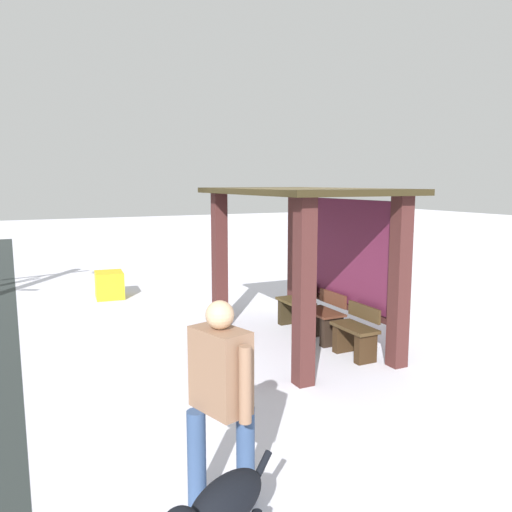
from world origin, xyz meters
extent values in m
plane|color=silver|center=(0.00, 0.00, 0.00)|extent=(60.00, 60.00, 0.00)
cube|color=#44211F|center=(-1.35, -0.72, 1.13)|extent=(0.21, 0.21, 2.26)
cube|color=#44211F|center=(1.35, -0.72, 1.13)|extent=(0.21, 0.21, 2.26)
cube|color=#44211F|center=(-1.35, 0.72, 1.13)|extent=(0.21, 0.21, 2.26)
cube|color=#44211F|center=(1.35, 0.72, 1.13)|extent=(0.21, 0.21, 2.26)
cube|color=#2D2513|center=(0.00, 0.00, 2.30)|extent=(3.23, 1.99, 0.08)
cube|color=#5D1E39|center=(0.00, 0.72, 1.40)|extent=(2.48, 0.08, 1.56)
cube|color=#44211F|center=(0.00, 0.70, 0.56)|extent=(2.48, 0.06, 0.08)
cube|color=#49391D|center=(-0.81, 0.42, 0.46)|extent=(0.71, 0.40, 0.04)
cube|color=#49391D|center=(-0.81, 0.60, 0.66)|extent=(0.68, 0.04, 0.20)
cube|color=black|center=(-0.56, 0.42, 0.22)|extent=(0.12, 0.34, 0.43)
cube|color=black|center=(-1.07, 0.42, 0.22)|extent=(0.12, 0.34, 0.43)
cube|color=#562E1E|center=(0.00, 0.42, 0.46)|extent=(0.71, 0.41, 0.03)
cube|color=#562E1E|center=(0.00, 0.61, 0.65)|extent=(0.68, 0.04, 0.20)
cube|color=black|center=(0.26, 0.42, 0.22)|extent=(0.12, 0.35, 0.44)
cube|color=black|center=(-0.26, 0.42, 0.22)|extent=(0.12, 0.35, 0.44)
cube|color=#41301A|center=(0.81, 0.42, 0.43)|extent=(0.71, 0.35, 0.05)
cube|color=#41301A|center=(0.81, 0.58, 0.63)|extent=(0.68, 0.04, 0.20)
cube|color=#322112|center=(1.07, 0.42, 0.20)|extent=(0.12, 0.30, 0.40)
cube|color=#322112|center=(0.56, 0.42, 0.20)|extent=(0.12, 0.30, 0.40)
cube|color=#8E684F|center=(3.10, -2.49, 1.08)|extent=(0.50, 0.38, 0.61)
sphere|color=tan|center=(3.10, -2.49, 1.49)|extent=(0.21, 0.21, 0.21)
cylinder|color=#324A75|center=(3.05, -2.67, 0.39)|extent=(0.17, 0.17, 0.77)
cylinder|color=#324A75|center=(3.15, -2.32, 0.39)|extent=(0.17, 0.17, 0.77)
cylinder|color=#8E684F|center=(2.84, -2.57, 1.05)|extent=(0.11, 0.11, 0.55)
cylinder|color=#8E684F|center=(3.37, -2.41, 1.05)|extent=(0.11, 0.11, 0.55)
ellipsoid|color=black|center=(3.70, -2.70, 0.46)|extent=(0.56, 0.71, 0.31)
cylinder|color=black|center=(3.52, -2.36, 0.51)|extent=(0.14, 0.21, 0.18)
cube|color=yellow|center=(-4.49, -1.99, 0.28)|extent=(0.75, 0.62, 0.55)
camera|label=1|loc=(6.41, -3.80, 2.43)|focal=35.80mm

